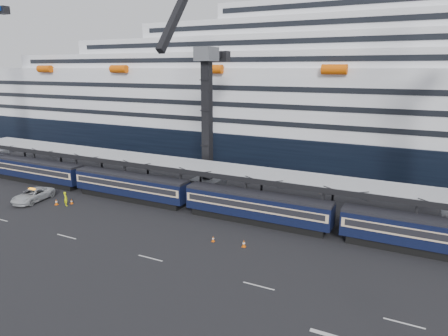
# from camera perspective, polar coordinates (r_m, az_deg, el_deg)

# --- Properties ---
(ground) EXTENTS (260.00, 260.00, 0.00)m
(ground) POSITION_cam_1_polar(r_m,az_deg,el_deg) (40.26, 9.90, -14.34)
(ground) COLOR black
(ground) RESTS_ON ground
(lane_markings) EXTENTS (111.00, 4.27, 0.02)m
(lane_markings) POSITION_cam_1_polar(r_m,az_deg,el_deg) (34.63, 20.98, -20.27)
(lane_markings) COLOR beige
(lane_markings) RESTS_ON ground
(train) EXTENTS (133.05, 3.00, 4.05)m
(train) POSITION_cam_1_polar(r_m,az_deg,el_deg) (49.36, 8.27, -5.98)
(train) COLOR black
(train) RESTS_ON ground
(canopy) EXTENTS (130.00, 6.25, 5.53)m
(canopy) POSITION_cam_1_polar(r_m,az_deg,el_deg) (50.99, 14.80, -2.05)
(canopy) COLOR #A0A3A9
(canopy) RESTS_ON ground
(cruise_ship) EXTENTS (214.09, 28.84, 34.00)m
(cruise_ship) POSITION_cam_1_polar(r_m,az_deg,el_deg) (81.11, 19.27, 8.61)
(cruise_ship) COLOR black
(cruise_ship) RESTS_ON ground
(crane_dark_near) EXTENTS (4.50, 17.75, 35.08)m
(crane_dark_near) POSITION_cam_1_polar(r_m,az_deg,el_deg) (60.92, -2.63, 7.40)
(crane_dark_near) COLOR #53565B
(crane_dark_near) RESTS_ON ground
(pickup_truck) EXTENTS (4.03, 6.98, 1.83)m
(pickup_truck) POSITION_cam_1_polar(r_m,az_deg,el_deg) (64.96, -25.65, -3.52)
(pickup_truck) COLOR #ACB0B4
(pickup_truck) RESTS_ON ground
(worker) EXTENTS (0.88, 0.75, 2.06)m
(worker) POSITION_cam_1_polar(r_m,az_deg,el_deg) (60.93, -21.68, -4.11)
(worker) COLOR #D5E50C
(worker) RESTS_ON ground
(traffic_cone_a) EXTENTS (0.37, 0.37, 0.74)m
(traffic_cone_a) POSITION_cam_1_polar(r_m,az_deg,el_deg) (61.66, -20.95, -4.48)
(traffic_cone_a) COLOR #E15707
(traffic_cone_a) RESTS_ON ground
(traffic_cone_b) EXTENTS (0.43, 0.43, 0.87)m
(traffic_cone_b) POSITION_cam_1_polar(r_m,az_deg,el_deg) (62.02, -22.83, -4.49)
(traffic_cone_b) COLOR #E15707
(traffic_cone_b) RESTS_ON ground
(traffic_cone_c) EXTENTS (0.42, 0.42, 0.84)m
(traffic_cone_c) POSITION_cam_1_polar(r_m,az_deg,el_deg) (44.40, 2.85, -10.71)
(traffic_cone_c) COLOR #E15707
(traffic_cone_c) RESTS_ON ground
(traffic_cone_d) EXTENTS (0.35, 0.35, 0.69)m
(traffic_cone_d) POSITION_cam_1_polar(r_m,az_deg,el_deg) (45.64, -1.56, -10.07)
(traffic_cone_d) COLOR #E15707
(traffic_cone_d) RESTS_ON ground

